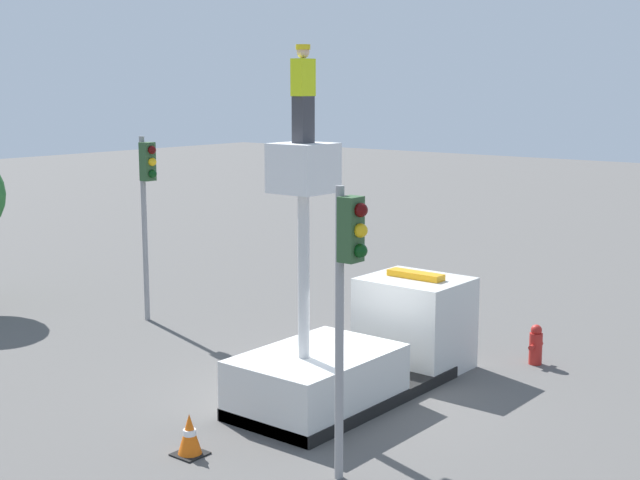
{
  "coord_description": "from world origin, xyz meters",
  "views": [
    {
      "loc": [
        -13.72,
        -10.35,
        6.19
      ],
      "look_at": [
        -2.19,
        -1.09,
        3.64
      ],
      "focal_mm": 50.0,
      "sensor_mm": 36.0,
      "label": 1
    }
  ],
  "objects_px": {
    "fire_hydrant": "(536,345)",
    "traffic_cone_rear": "(190,435)",
    "traffic_light_across": "(147,191)",
    "traffic_light_pole": "(347,275)",
    "worker": "(303,94)",
    "bucket_truck": "(364,347)"
  },
  "relations": [
    {
      "from": "bucket_truck",
      "to": "traffic_light_pole",
      "type": "distance_m",
      "value": 4.97
    },
    {
      "from": "fire_hydrant",
      "to": "traffic_cone_rear",
      "type": "bearing_deg",
      "value": 164.22
    },
    {
      "from": "traffic_light_across",
      "to": "fire_hydrant",
      "type": "height_order",
      "value": "traffic_light_across"
    },
    {
      "from": "worker",
      "to": "bucket_truck",
      "type": "bearing_deg",
      "value": 0.0
    },
    {
      "from": "worker",
      "to": "fire_hydrant",
      "type": "bearing_deg",
      "value": -19.27
    },
    {
      "from": "traffic_light_pole",
      "to": "fire_hydrant",
      "type": "distance_m",
      "value": 8.04
    },
    {
      "from": "worker",
      "to": "traffic_cone_rear",
      "type": "bearing_deg",
      "value": 172.3
    },
    {
      "from": "fire_hydrant",
      "to": "traffic_cone_rear",
      "type": "height_order",
      "value": "fire_hydrant"
    },
    {
      "from": "traffic_cone_rear",
      "to": "worker",
      "type": "bearing_deg",
      "value": -7.7
    },
    {
      "from": "traffic_light_across",
      "to": "traffic_light_pole",
      "type": "bearing_deg",
      "value": -114.51
    },
    {
      "from": "worker",
      "to": "traffic_light_pole",
      "type": "xyz_separation_m",
      "value": [
        -1.74,
        -2.32,
        -2.72
      ]
    },
    {
      "from": "worker",
      "to": "traffic_cone_rear",
      "type": "height_order",
      "value": "worker"
    },
    {
      "from": "traffic_light_across",
      "to": "worker",
      "type": "bearing_deg",
      "value": -110.18
    },
    {
      "from": "traffic_light_across",
      "to": "traffic_cone_rear",
      "type": "bearing_deg",
      "value": -126.55
    },
    {
      "from": "bucket_truck",
      "to": "fire_hydrant",
      "type": "height_order",
      "value": "bucket_truck"
    },
    {
      "from": "fire_hydrant",
      "to": "traffic_light_across",
      "type": "bearing_deg",
      "value": 106.75
    },
    {
      "from": "fire_hydrant",
      "to": "traffic_cone_rear",
      "type": "relative_size",
      "value": 1.25
    },
    {
      "from": "worker",
      "to": "fire_hydrant",
      "type": "xyz_separation_m",
      "value": [
        5.76,
        -2.01,
        -5.62
      ]
    },
    {
      "from": "bucket_truck",
      "to": "traffic_light_across",
      "type": "relative_size",
      "value": 1.22
    },
    {
      "from": "traffic_light_across",
      "to": "bucket_truck",
      "type": "bearing_deg",
      "value": -96.75
    },
    {
      "from": "traffic_light_pole",
      "to": "traffic_light_across",
      "type": "xyz_separation_m",
      "value": [
        4.57,
        10.03,
        0.15
      ]
    },
    {
      "from": "bucket_truck",
      "to": "traffic_light_pole",
      "type": "xyz_separation_m",
      "value": [
        -3.66,
        -2.32,
        2.44
      ]
    }
  ]
}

